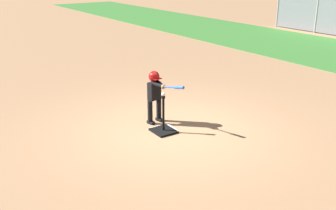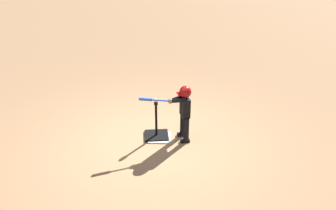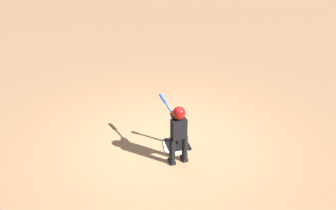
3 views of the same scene
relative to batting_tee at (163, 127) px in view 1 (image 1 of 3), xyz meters
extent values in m
plane|color=#AD7F56|center=(0.06, 0.22, -0.10)|extent=(90.00, 90.00, 0.00)
cylinder|color=#9E9EA3|center=(-8.63, 13.19, 0.79)|extent=(0.08, 0.08, 1.78)
cylinder|color=#9E9EA3|center=(-6.14, 13.19, 0.79)|extent=(0.08, 0.08, 1.78)
cube|color=white|center=(-0.06, 0.06, -0.09)|extent=(0.49, 0.49, 0.02)
cube|color=black|center=(0.00, 0.00, -0.08)|extent=(0.48, 0.43, 0.04)
cylinder|color=black|center=(0.00, 0.00, 0.28)|extent=(0.05, 0.05, 0.68)
cylinder|color=black|center=(0.00, 0.00, 0.65)|extent=(0.08, 0.08, 0.05)
cylinder|color=black|center=(-0.57, 0.26, 0.16)|extent=(0.12, 0.12, 0.52)
cube|color=black|center=(-0.55, 0.26, -0.07)|extent=(0.19, 0.12, 0.06)
cylinder|color=black|center=(-0.53, 0.01, 0.16)|extent=(0.12, 0.12, 0.52)
cube|color=black|center=(-0.51, 0.01, -0.07)|extent=(0.19, 0.12, 0.06)
cube|color=black|center=(-0.55, 0.13, 0.61)|extent=(0.19, 0.29, 0.38)
sphere|color=#936B4C|center=(-0.55, 0.13, 0.92)|extent=(0.20, 0.20, 0.20)
sphere|color=maroon|center=(-0.55, 0.13, 0.93)|extent=(0.23, 0.23, 0.23)
cube|color=maroon|center=(-0.45, 0.15, 0.90)|extent=(0.14, 0.19, 0.01)
cylinder|color=black|center=(-0.41, 0.20, 0.79)|extent=(0.32, 0.12, 0.11)
cylinder|color=black|center=(-0.40, 0.11, 0.79)|extent=(0.31, 0.20, 0.11)
sphere|color=#936B4C|center=(-0.26, 0.17, 0.77)|extent=(0.10, 0.10, 0.10)
cylinder|color=blue|center=(0.02, 0.22, 0.83)|extent=(0.58, 0.12, 0.14)
cylinder|color=blue|center=(0.20, 0.24, 0.86)|extent=(0.26, 0.10, 0.11)
cylinder|color=black|center=(-0.28, 0.17, 0.77)|extent=(0.03, 0.05, 0.05)
sphere|color=white|center=(0.00, 0.00, 0.71)|extent=(0.07, 0.07, 0.07)
cube|color=#93969E|center=(-6.70, 15.03, 0.24)|extent=(3.20, 0.64, 0.04)
cube|color=#93969E|center=(-6.67, 15.28, -0.06)|extent=(3.21, 0.70, 0.04)
cube|color=#93969E|center=(-6.79, 14.39, 0.58)|extent=(3.20, 0.64, 0.04)
cube|color=#93969E|center=(-6.75, 14.64, 0.28)|extent=(3.21, 0.70, 0.04)
cube|color=#93969E|center=(-6.87, 13.75, 0.92)|extent=(3.20, 0.64, 0.04)
cube|color=#93969E|center=(-6.84, 14.01, 0.62)|extent=(3.21, 0.70, 0.04)
cylinder|color=#93969E|center=(-5.41, 13.56, 0.42)|extent=(0.06, 0.06, 1.04)
cylinder|color=#93969E|center=(-8.12, 15.48, 0.08)|extent=(0.06, 0.06, 0.36)
cylinder|color=#93969E|center=(-8.33, 13.95, 0.42)|extent=(0.06, 0.06, 1.04)
cylinder|color=#93969E|center=(-8.23, 14.71, 0.60)|extent=(0.25, 1.55, 0.72)
camera|label=1|loc=(6.20, -4.07, 3.14)|focal=42.00mm
camera|label=2|loc=(0.24, 5.67, 3.44)|focal=35.00mm
camera|label=3|loc=(-7.41, 2.06, 4.89)|focal=50.00mm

